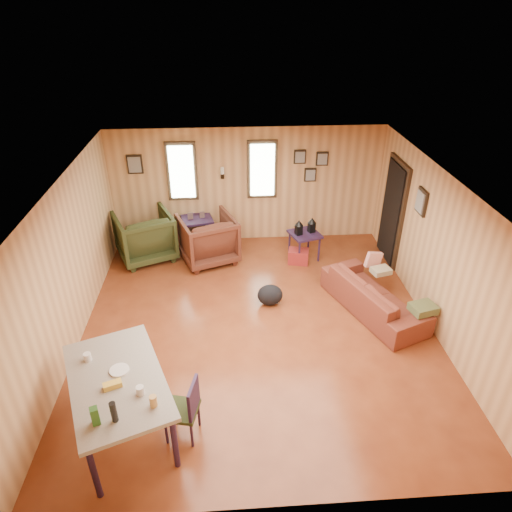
{
  "coord_description": "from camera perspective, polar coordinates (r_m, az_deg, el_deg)",
  "views": [
    {
      "loc": [
        -0.42,
        -5.77,
        4.65
      ],
      "look_at": [
        0.0,
        0.4,
        1.05
      ],
      "focal_mm": 32.0,
      "sensor_mm": 36.0,
      "label": 1
    }
  ],
  "objects": [
    {
      "name": "recliner_brown",
      "position": [
        8.91,
        -6.09,
        2.41
      ],
      "size": [
        1.27,
        1.23,
        1.03
      ],
      "primitive_type": "imported",
      "rotation": [
        0.0,
        0.0,
        3.5
      ],
      "color": "#512518",
      "rests_on": "ground"
    },
    {
      "name": "cooler",
      "position": [
        8.99,
        5.31,
        -0.03
      ],
      "size": [
        0.44,
        0.35,
        0.28
      ],
      "rotation": [
        0.0,
        0.0,
        -0.22
      ],
      "color": "maroon",
      "rests_on": "ground"
    },
    {
      "name": "side_table",
      "position": [
        8.94,
        6.14,
        3.02
      ],
      "size": [
        0.68,
        0.68,
        0.87
      ],
      "rotation": [
        0.0,
        0.0,
        0.32
      ],
      "color": "#2D193A",
      "rests_on": "ground"
    },
    {
      "name": "sofa_pillows",
      "position": [
        7.8,
        17.38,
        -3.5
      ],
      "size": [
        0.77,
        1.62,
        0.33
      ],
      "rotation": [
        0.0,
        0.0,
        0.26
      ],
      "color": "#525A32",
      "rests_on": "sofa"
    },
    {
      "name": "end_table",
      "position": [
        9.51,
        -7.32,
        3.63
      ],
      "size": [
        0.71,
        0.67,
        0.77
      ],
      "rotation": [
        0.0,
        0.0,
        0.22
      ],
      "color": "#2D193A",
      "rests_on": "ground"
    },
    {
      "name": "dining_chair",
      "position": [
        5.63,
        -8.7,
        -18.15
      ],
      "size": [
        0.46,
        0.46,
        0.84
      ],
      "rotation": [
        0.0,
        0.0,
        -0.23
      ],
      "color": "#2E3518",
      "rests_on": "ground"
    },
    {
      "name": "dining_table",
      "position": [
        5.6,
        -16.94,
        -15.13
      ],
      "size": [
        1.55,
        1.93,
        1.1
      ],
      "rotation": [
        0.0,
        0.0,
        0.37
      ],
      "color": "gray",
      "rests_on": "ground"
    },
    {
      "name": "backpack",
      "position": [
        7.76,
        1.76,
        -4.9
      ],
      "size": [
        0.45,
        0.35,
        0.37
      ],
      "rotation": [
        0.0,
        0.0,
        0.06
      ],
      "color": "black",
      "rests_on": "ground"
    },
    {
      "name": "sofa",
      "position": [
        7.75,
        14.59,
        -4.24
      ],
      "size": [
        1.29,
        2.06,
        0.78
      ],
      "primitive_type": "imported",
      "rotation": [
        0.0,
        0.0,
        1.96
      ],
      "color": "maroon",
      "rests_on": "ground"
    },
    {
      "name": "room",
      "position": [
        6.98,
        1.46,
        0.63
      ],
      "size": [
        5.54,
        6.04,
        2.44
      ],
      "color": "brown",
      "rests_on": "ground"
    },
    {
      "name": "recliner_green",
      "position": [
        9.2,
        -13.75,
        2.7
      ],
      "size": [
        1.32,
        1.29,
        1.06
      ],
      "primitive_type": "imported",
      "rotation": [
        0.0,
        0.0,
        -2.74
      ],
      "color": "#2E3518",
      "rests_on": "ground"
    }
  ]
}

